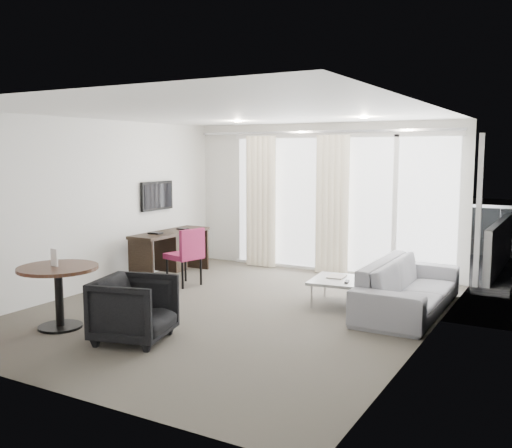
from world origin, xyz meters
The scene contains 27 objects.
floor centered at (0.00, 0.00, 0.00)m, with size 5.00×6.00×0.00m, color #4F4940.
ceiling centered at (0.00, 0.00, 2.60)m, with size 5.00×6.00×0.00m, color white.
wall_left centered at (-2.50, 0.00, 1.30)m, with size 0.00×6.00×2.60m, color silver.
wall_right centered at (2.50, 0.00, 1.30)m, with size 0.00×6.00×2.60m, color silver.
wall_front centered at (0.00, -3.00, 1.30)m, with size 5.00×0.00×2.60m, color silver.
window_panel centered at (0.30, 2.98, 1.20)m, with size 4.00×0.02×2.38m, color white, non-canonical shape.
window_frame centered at (0.30, 2.97, 1.20)m, with size 4.10×0.06×2.44m, color white, non-canonical shape.
curtain_left centered at (-1.15, 2.82, 1.20)m, with size 0.60×0.20×2.38m, color #FBEDCE, non-canonical shape.
curtain_right centered at (0.25, 2.82, 1.20)m, with size 0.60×0.20×2.38m, color #FBEDCE, non-canonical shape.
curtain_track centered at (0.00, 2.82, 2.45)m, with size 4.80×0.04×0.04m, color #B2B2B7, non-canonical shape.
downlight_a centered at (-0.90, 1.60, 2.59)m, with size 0.12×0.12×0.02m, color #FFE0B2.
downlight_b centered at (1.20, 1.60, 2.59)m, with size 0.12×0.12×0.02m, color #FFE0B2.
desk centered at (-2.06, 1.30, 0.38)m, with size 0.51×1.63×0.76m, color black, non-canonical shape.
tv centered at (-2.46, 1.45, 1.35)m, with size 0.05×0.80×0.50m, color black, non-canonical shape.
desk_chair centered at (-1.47, 0.87, 0.46)m, with size 0.50×0.47×0.92m, color maroon, non-canonical shape.
round_table centered at (-1.43, -1.67, 0.38)m, with size 0.94×0.94×0.75m, color #361F15, non-canonical shape.
menu_card centered at (-1.47, -1.68, 0.72)m, with size 0.11×0.02×0.21m, color white, non-canonical shape.
tub_armchair centered at (-0.32, -1.59, 0.36)m, with size 0.78×0.80×0.73m, color black.
coffee_table centered at (1.14, 0.98, 0.18)m, with size 0.80×0.80×0.36m, color gray, non-canonical shape.
remote centered at (1.27, 0.84, 0.36)m, with size 0.05×0.16×0.02m, color black, non-canonical shape.
magazine centered at (1.03, 1.07, 0.36)m, with size 0.20×0.25×0.01m, color gray, non-canonical shape.
sofa centered at (2.03, 1.12, 0.34)m, with size 2.29×0.90×0.67m, color gray.
terrace_slab centered at (0.30, 4.50, -0.06)m, with size 5.60×3.00×0.12m, color #4D4D50.
rattan_chair_a centered at (1.13, 4.31, 0.43)m, with size 0.59×0.59×0.86m, color #513925, non-canonical shape.
rattan_chair_b centered at (1.41, 4.93, 0.45)m, with size 0.62×0.62×0.91m, color #513925, non-canonical shape.
rattan_table centered at (1.78, 4.69, 0.23)m, with size 0.46×0.46×0.46m, color #513925, non-canonical shape.
balustrade centered at (0.30, 5.95, 0.50)m, with size 5.50×0.06×1.05m, color #B2B2B7, non-canonical shape.
Camera 1 is at (3.89, -6.30, 2.10)m, focal length 40.00 mm.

